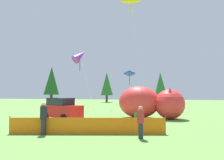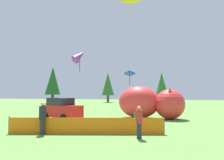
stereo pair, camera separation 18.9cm
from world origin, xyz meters
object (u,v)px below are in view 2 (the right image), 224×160
Objects in this scene: kite_yellow_hero at (131,1)px; kite_blue_box at (129,74)px; folding_chair at (137,117)px; spectator_in_black_shirt at (43,117)px; kite_purple_delta at (80,56)px; inflatable_cat at (149,103)px; spectator_in_white_shirt at (139,121)px; parked_car at (61,109)px.

kite_blue_box is at bearing 100.11° from kite_yellow_hero.
folding_chair is 0.08× the size of kite_yellow_hero.
kite_purple_delta reaches higher than spectator_in_black_shirt.
inflatable_cat reaches higher than spectator_in_black_shirt.
spectator_in_black_shirt is 0.31× the size of kite_purple_delta.
kite_blue_box reaches higher than inflatable_cat.
inflatable_cat is 1.33× the size of kite_blue_box.
spectator_in_white_shirt is 0.91× the size of spectator_in_black_shirt.
kite_purple_delta is at bearing -133.19° from inflatable_cat.
inflatable_cat reaches higher than spectator_in_white_shirt.
folding_chair is 6.86m from kite_purple_delta.
kite_blue_box reaches higher than folding_chair.
kite_blue_box reaches higher than spectator_in_white_shirt.
folding_chair is 5.16m from spectator_in_white_shirt.
kite_blue_box is at bearing 72.42° from parked_car.
kite_blue_box is (-2.20, 2.69, 3.09)m from inflatable_cat.
kite_blue_box is (-0.56, 3.16, -7.00)m from kite_yellow_hero.
folding_chair is at bearing -77.25° from kite_yellow_hero.
kite_purple_delta is (-5.37, 5.25, 4.57)m from spectator_in_white_shirt.
kite_blue_box is (3.28, 6.96, -1.00)m from kite_purple_delta.
kite_yellow_hero reaches higher than spectator_in_white_shirt.
kite_purple_delta is at bearing -166.71° from folding_chair.
parked_car is 6.85m from spectator_in_black_shirt.
spectator_in_white_shirt is 0.36× the size of kite_blue_box.
kite_purple_delta is at bearing -4.55° from parked_car.
spectator_in_black_shirt is at bearing -47.40° from parked_car.
kite_purple_delta is (0.33, 5.25, 4.48)m from spectator_in_black_shirt.
spectator_in_white_shirt is 13.99m from kite_yellow_hero.
spectator_in_black_shirt reaches higher than spectator_in_white_shirt.
folding_chair is at bearing -90.69° from inflatable_cat.
spectator_in_white_shirt is 8.79m from kite_purple_delta.
kite_blue_box is at bearing 99.71° from spectator_in_white_shirt.
parked_car is 12.40m from kite_yellow_hero.
folding_chair is (6.94, -1.48, -0.43)m from parked_car.
kite_blue_box is (-1.45, 7.10, 3.97)m from folding_chair.
kite_yellow_hero is (-1.53, 9.04, 10.57)m from spectator_in_white_shirt.
kite_blue_box is (5.48, 5.62, 3.54)m from parked_car.
spectator_in_black_shirt is at bearing -114.79° from kite_yellow_hero.
parked_car is 10.04m from spectator_in_white_shirt.
kite_purple_delta is at bearing -115.23° from kite_blue_box.
kite_purple_delta is 8.07m from kite_yellow_hero.
folding_chair is 0.15× the size of kite_purple_delta.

